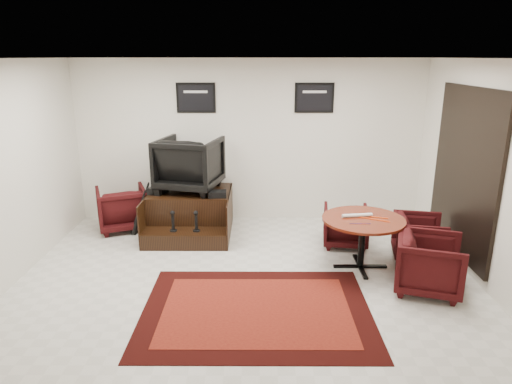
% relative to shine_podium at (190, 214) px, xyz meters
% --- Properties ---
extents(ground, '(6.00, 6.00, 0.00)m').
position_rel_shine_podium_xyz_m(ground, '(0.97, -1.78, -0.32)').
color(ground, beige).
rests_on(ground, ground).
extents(room_shell, '(6.02, 5.02, 2.81)m').
position_rel_shine_podium_xyz_m(room_shell, '(1.38, -1.66, 1.47)').
color(room_shell, silver).
rests_on(room_shell, ground).
extents(area_rug, '(2.63, 1.97, 0.01)m').
position_rel_shine_podium_xyz_m(area_rug, '(1.10, -2.47, -0.31)').
color(area_rug, black).
rests_on(area_rug, ground).
extents(shine_podium, '(1.34, 1.38, 0.69)m').
position_rel_shine_podium_xyz_m(shine_podium, '(0.00, 0.00, 0.00)').
color(shine_podium, black).
rests_on(shine_podium, ground).
extents(shine_chair, '(1.12, 1.08, 0.97)m').
position_rel_shine_podium_xyz_m(shine_chair, '(0.00, 0.14, 0.86)').
color(shine_chair, black).
rests_on(shine_chair, shine_podium).
extents(shoes_pair, '(0.31, 0.35, 0.11)m').
position_rel_shine_podium_xyz_m(shoes_pair, '(-0.50, -0.06, 0.43)').
color(shoes_pair, black).
rests_on(shoes_pair, shine_podium).
extents(polish_kit, '(0.29, 0.21, 0.10)m').
position_rel_shine_podium_xyz_m(polish_kit, '(0.48, -0.25, 0.42)').
color(polish_kit, black).
rests_on(polish_kit, shine_podium).
extents(umbrella_black, '(0.29, 0.11, 0.79)m').
position_rel_shine_podium_xyz_m(umbrella_black, '(-0.81, -0.13, 0.08)').
color(umbrella_black, black).
rests_on(umbrella_black, ground).
extents(umbrella_hooked, '(0.34, 0.13, 0.90)m').
position_rel_shine_podium_xyz_m(umbrella_hooked, '(-0.78, -0.04, 0.13)').
color(umbrella_hooked, black).
rests_on(umbrella_hooked, ground).
extents(armchair_side, '(0.98, 0.96, 0.80)m').
position_rel_shine_podium_xyz_m(armchair_side, '(-1.18, 0.15, 0.08)').
color(armchair_side, black).
rests_on(armchair_side, ground).
extents(meeting_table, '(1.11, 1.11, 0.73)m').
position_rel_shine_podium_xyz_m(meeting_table, '(2.54, -1.33, 0.32)').
color(meeting_table, '#48160A').
rests_on(meeting_table, ground).
extents(table_chair_back, '(0.73, 0.70, 0.68)m').
position_rel_shine_podium_xyz_m(table_chair_back, '(2.47, -0.52, 0.02)').
color(table_chair_back, black).
rests_on(table_chair_back, ground).
extents(table_chair_window, '(0.76, 0.79, 0.70)m').
position_rel_shine_podium_xyz_m(table_chair_window, '(3.44, -1.02, 0.03)').
color(table_chair_window, black).
rests_on(table_chair_window, ground).
extents(table_chair_corner, '(0.91, 0.95, 0.79)m').
position_rel_shine_podium_xyz_m(table_chair_corner, '(3.24, -1.97, 0.08)').
color(table_chair_corner, black).
rests_on(table_chair_corner, ground).
extents(paper_roll, '(0.42, 0.11, 0.05)m').
position_rel_shine_podium_xyz_m(paper_roll, '(2.47, -1.28, 0.43)').
color(paper_roll, silver).
rests_on(paper_roll, meeting_table).
extents(table_clutter, '(0.56, 0.36, 0.01)m').
position_rel_shine_podium_xyz_m(table_clutter, '(2.63, -1.36, 0.41)').
color(table_clutter, '#F4440D').
rests_on(table_clutter, meeting_table).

